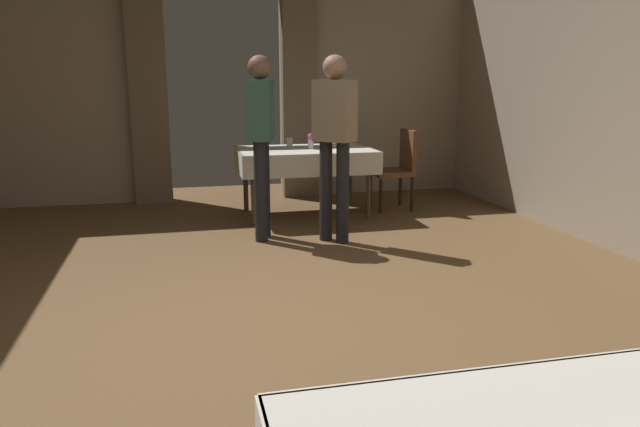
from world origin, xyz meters
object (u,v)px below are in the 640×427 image
dining_table_mid (305,156)px  plate_mid_b (334,145)px  person_diner_standing_aside (261,132)px  chair_mid_right (398,165)px  person_waiter_by_doorway (334,133)px  glass_mid_c (341,147)px  glass_mid_d (290,142)px  flower_vase_mid (311,140)px

dining_table_mid → plate_mid_b: (0.40, 0.28, 0.09)m
person_diner_standing_aside → chair_mid_right: bearing=29.5°
dining_table_mid → chair_mid_right: chair_mid_right is taller
dining_table_mid → person_diner_standing_aside: (-0.61, -0.90, 0.36)m
chair_mid_right → dining_table_mid: bearing=-176.0°
dining_table_mid → person_diner_standing_aside: 1.14m
chair_mid_right → person_waiter_by_doorway: person_waiter_by_doorway is taller
plate_mid_b → person_diner_standing_aside: (-1.01, -1.18, 0.27)m
dining_table_mid → person_waiter_by_doorway: bearing=-88.1°
plate_mid_b → person_diner_standing_aside: person_diner_standing_aside is taller
chair_mid_right → glass_mid_c: size_ratio=10.95×
glass_mid_c → glass_mid_d: bearing=128.6°
person_waiter_by_doorway → glass_mid_c: bearing=70.9°
flower_vase_mid → glass_mid_d: flower_vase_mid is taller
dining_table_mid → chair_mid_right: 1.14m
chair_mid_right → glass_mid_c: chair_mid_right is taller
chair_mid_right → person_waiter_by_doorway: 1.72m
person_waiter_by_doorway → plate_mid_b: bearing=75.6°
chair_mid_right → person_diner_standing_aside: person_diner_standing_aside is taller
person_diner_standing_aside → dining_table_mid: bearing=56.2°
glass_mid_d → person_diner_standing_aside: person_diner_standing_aside is taller
glass_mid_c → person_waiter_by_doorway: person_waiter_by_doorway is taller
plate_mid_b → glass_mid_c: (-0.06, -0.54, 0.04)m
glass_mid_c → glass_mid_d: glass_mid_d is taller
person_waiter_by_doorway → glass_mid_d: bearing=96.0°
person_diner_standing_aside → flower_vase_mid: bearing=53.0°
plate_mid_b → glass_mid_d: bearing=176.7°
chair_mid_right → person_waiter_by_doorway: size_ratio=0.54×
glass_mid_c → glass_mid_d: size_ratio=0.89×
dining_table_mid → flower_vase_mid: size_ratio=8.77×
dining_table_mid → plate_mid_b: plate_mid_b is taller
chair_mid_right → plate_mid_b: size_ratio=4.94×
glass_mid_c → person_waiter_by_doorway: size_ratio=0.05×
person_waiter_by_doorway → person_diner_standing_aside: same height
chair_mid_right → glass_mid_c: bearing=-156.5°
plate_mid_b → person_waiter_by_doorway: size_ratio=0.11×
dining_table_mid → person_waiter_by_doorway: size_ratio=0.87×
chair_mid_right → person_waiter_by_doorway: bearing=-131.7°
glass_mid_d → person_waiter_by_doorway: (0.15, -1.46, 0.23)m
plate_mid_b → glass_mid_c: 0.55m
dining_table_mid → person_diner_standing_aside: person_diner_standing_aside is taller
flower_vase_mid → plate_mid_b: 0.46m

